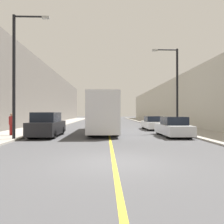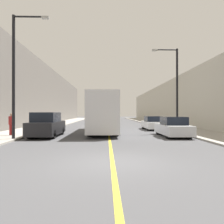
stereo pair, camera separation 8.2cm
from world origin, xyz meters
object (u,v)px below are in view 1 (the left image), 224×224
at_px(street_lamp_right, 175,84).
at_px(car_right_mid, 153,123).
at_px(street_lamp_left, 17,69).
at_px(pedestrian, 12,124).
at_px(car_right_near, 173,128).
at_px(bus, 104,113).
at_px(parked_suv_left, 47,125).

bearing_deg(street_lamp_right, car_right_mid, 110.73).
bearing_deg(street_lamp_left, pedestrian, 119.64).
xyz_separation_m(car_right_near, street_lamp_left, (-11.26, -2.08, 4.11)).
bearing_deg(car_right_mid, bus, -148.70).
bearing_deg(street_lamp_right, pedestrian, -166.60).
height_order(car_right_mid, street_lamp_right, street_lamp_right).
distance_m(car_right_near, car_right_mid, 7.10).
bearing_deg(bus, car_right_mid, 31.30).
relative_size(bus, car_right_near, 2.40).
distance_m(bus, street_lamp_left, 8.77).
distance_m(parked_suv_left, car_right_mid, 11.99).
bearing_deg(car_right_near, pedestrian, 178.98).
distance_m(car_right_near, street_lamp_right, 5.37).
distance_m(parked_suv_left, street_lamp_right, 12.18).
distance_m(bus, street_lamp_right, 7.29).
relative_size(street_lamp_right, pedestrian, 4.58).
bearing_deg(car_right_mid, street_lamp_right, -69.27).
bearing_deg(street_lamp_right, parked_suv_left, -162.96).
height_order(parked_suv_left, car_right_near, parked_suv_left).
distance_m(street_lamp_left, street_lamp_right, 13.75).
distance_m(car_right_mid, street_lamp_right, 5.44).
height_order(bus, street_lamp_right, street_lamp_right).
bearing_deg(car_right_near, car_right_mid, 90.49).
bearing_deg(pedestrian, car_right_near, -1.02).
height_order(car_right_near, street_lamp_right, street_lamp_right).
bearing_deg(pedestrian, bus, 26.82).
bearing_deg(street_lamp_left, bus, 45.48).
relative_size(parked_suv_left, car_right_mid, 1.03).
xyz_separation_m(parked_suv_left, street_lamp_right, (11.10, 3.40, 3.66)).
bearing_deg(street_lamp_right, street_lamp_left, -155.95).
height_order(bus, car_right_mid, bus).
bearing_deg(car_right_near, street_lamp_left, -169.56).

